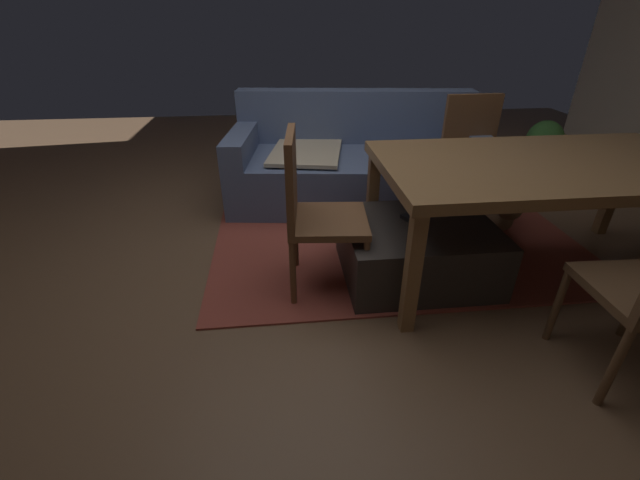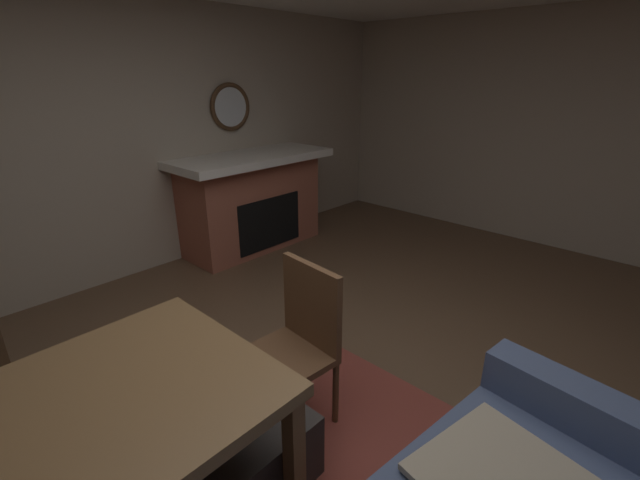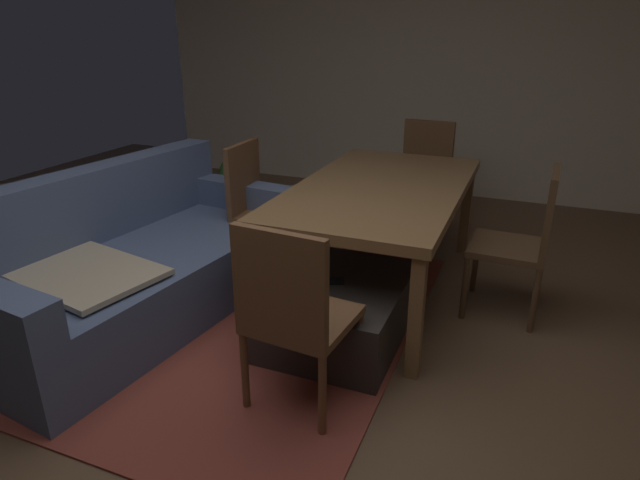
# 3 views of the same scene
# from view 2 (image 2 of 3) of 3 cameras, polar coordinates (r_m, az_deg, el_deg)

# --- Properties ---
(floor) EXTENTS (9.31, 9.31, 0.00)m
(floor) POSITION_cam_2_polar(r_m,az_deg,el_deg) (2.62, 0.98, -24.15)
(floor) COLOR brown
(wall_back_fireplace_side) EXTENTS (8.16, 0.12, 2.54)m
(wall_back_fireplace_side) POSITION_cam_2_polar(r_m,az_deg,el_deg) (4.31, -28.72, 10.81)
(wall_back_fireplace_side) COLOR #B7A893
(wall_back_fireplace_side) RESTS_ON ground
(wall_left) EXTENTS (0.12, 6.06, 2.54)m
(wall_left) POSITION_cam_2_polar(r_m,az_deg,el_deg) (5.42, 30.28, 12.20)
(wall_left) COLOR #B7A893
(wall_left) RESTS_ON ground
(fireplace) EXTENTS (1.78, 0.76, 1.07)m
(fireplace) POSITION_cam_2_polar(r_m,az_deg,el_deg) (4.83, -9.03, 5.18)
(fireplace) COLOR #9E5642
(fireplace) RESTS_ON ground
(round_wall_mirror) EXTENTS (0.51, 0.05, 0.51)m
(round_wall_mirror) POSITION_cam_2_polar(r_m,az_deg,el_deg) (4.89, -11.93, 17.04)
(round_wall_mirror) COLOR #4C331E
(ottoman_coffee_table) EXTENTS (0.89, 0.73, 0.36)m
(ottoman_coffee_table) POSITION_cam_2_polar(r_m,az_deg,el_deg) (2.31, -15.43, -26.60)
(ottoman_coffee_table) COLOR #2D2826
(ottoman_coffee_table) RESTS_ON ground
(tv_remote) EXTENTS (0.11, 0.17, 0.02)m
(tv_remote) POSITION_cam_2_polar(r_m,az_deg,el_deg) (2.16, -14.41, -23.22)
(tv_remote) COLOR black
(tv_remote) RESTS_ON ottoman_coffee_table
(dining_chair_west) EXTENTS (0.48, 0.48, 0.93)m
(dining_chair_west) POSITION_cam_2_polar(r_m,az_deg,el_deg) (2.39, -3.12, -12.91)
(dining_chair_west) COLOR brown
(dining_chair_west) RESTS_ON ground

